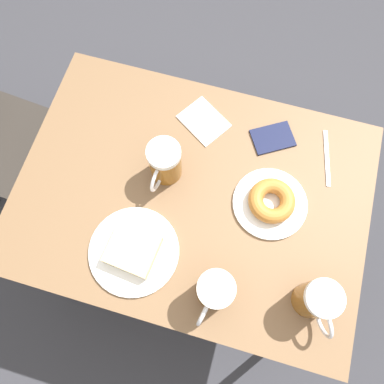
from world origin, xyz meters
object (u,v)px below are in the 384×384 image
Objects in this scene: beer_mug_right at (214,291)px; passport_near_edge at (273,138)px; beer_mug_center at (165,163)px; plate_with_donut at (271,202)px; napkin_folded at (204,121)px; plate_with_cake at (133,250)px; beer_mug_left at (317,300)px; fork at (327,158)px.

beer_mug_right is 0.51m from passport_near_edge.
beer_mug_right is (-0.30, -0.23, 0.00)m from beer_mug_center.
plate_with_donut reaches higher than passport_near_edge.
passport_near_edge is at bearing 9.73° from plate_with_donut.
beer_mug_center reaches higher than napkin_folded.
plate_with_cake reaches higher than passport_near_edge.
beer_mug_left and beer_mug_center have the same top height.
passport_near_edge is (0.45, -0.30, -0.01)m from plate_with_cake.
plate_with_donut is 1.51× the size of beer_mug_center.
beer_mug_center is at bearing 62.22° from beer_mug_left.
beer_mug_center reaches higher than plate_with_cake.
plate_with_cake is 1.77× the size of beer_mug_right.
beer_mug_left is at bearing -146.37° from plate_with_donut.
plate_with_donut is at bearing -129.03° from napkin_folded.
napkin_folded is (0.21, 0.26, -0.02)m from plate_with_donut.
passport_near_edge is (0.20, -0.29, -0.07)m from beer_mug_center.
plate_with_cake is 1.42× the size of napkin_folded.
beer_mug_right is 0.54m from fork.
beer_mug_center reaches higher than fork.
plate_with_cake is 0.54m from passport_near_edge.
beer_mug_right is at bearing -161.94° from napkin_folded.
napkin_folded is (0.45, -0.08, -0.01)m from plate_with_cake.
plate_with_donut is 0.22m from passport_near_edge.
napkin_folded is (0.50, 0.16, -0.07)m from beer_mug_right.
plate_with_cake is 0.46m from napkin_folded.
beer_mug_center is at bearing -3.60° from plate_with_cake.
beer_mug_center is at bearing 162.10° from napkin_folded.
napkin_folded is (0.45, 0.42, -0.07)m from beer_mug_left.
beer_mug_right is 0.80× the size of napkin_folded.
passport_near_edge is at bearing -89.53° from napkin_folded.
plate_with_donut is 0.24m from fork.
beer_mug_right is at bearing 154.28° from fork.
beer_mug_center is (0.25, 0.48, 0.00)m from beer_mug_left.
napkin_folded is at bearing 50.97° from plate_with_donut.
beer_mug_center is 0.22m from napkin_folded.
beer_mug_left reaches higher than plate_with_donut.
plate_with_cake is 0.42m from plate_with_donut.
beer_mug_center is at bearing 87.69° from plate_with_donut.
beer_mug_left is at bearing -137.10° from napkin_folded.
napkin_folded is at bearing -17.90° from beer_mug_center.
beer_mug_right reaches higher than plate_with_donut.
fork is at bearing -68.72° from beer_mug_center.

